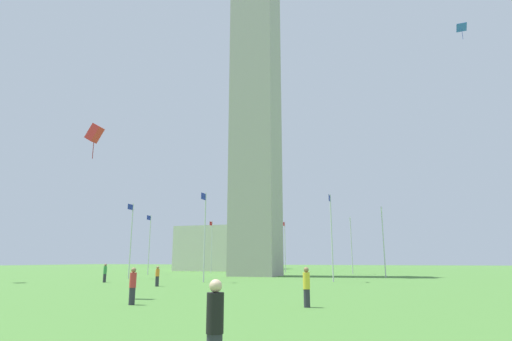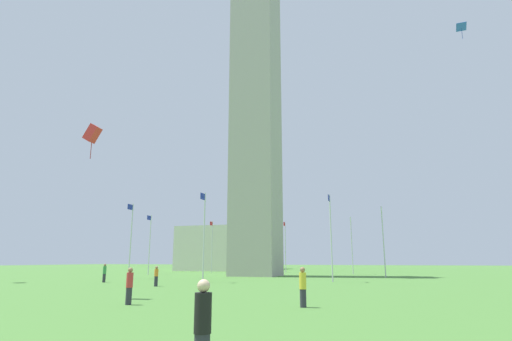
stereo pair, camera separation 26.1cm
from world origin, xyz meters
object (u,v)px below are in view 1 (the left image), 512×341
flagpole_e (383,238)px  kite_blue_diamond (462,28)px  flagpole_n (205,232)px  distant_building (233,250)px  flagpole_ne (331,233)px  person_black_shirt (215,329)px  person_yellow_shirt (307,287)px  kite_red_box (95,133)px  flagpole_sw (212,244)px  person_red_shirt (133,286)px  person_green_shirt (105,273)px  flagpole_w (149,242)px  flagpole_se (351,242)px  flagpole_s (285,244)px  obelisk_monument (256,83)px  person_orange_shirt (157,276)px  flagpole_nw (131,237)px

flagpole_e → kite_blue_diamond: size_ratio=5.26×
flagpole_n → flagpole_e: (-16.70, 16.70, 0.00)m
flagpole_e → distant_building: size_ratio=0.30×
flagpole_ne → person_black_shirt: size_ratio=4.97×
person_yellow_shirt → kite_red_box: size_ratio=0.81×
person_black_shirt → distant_building: distant_building is taller
kite_red_box → flagpole_sw: bearing=-165.1°
flagpole_e → person_red_shirt: bearing=-17.6°
flagpole_sw → kite_red_box: 47.49m
person_green_shirt → kite_red_box: 19.17m
flagpole_w → flagpole_se: bearing=112.5°
person_black_shirt → flagpole_w: bearing=50.7°
flagpole_s → person_yellow_shirt: bearing=14.7°
distant_building → flagpole_se: bearing=52.1°
obelisk_monument → flagpole_s: obelisk_monument is taller
flagpole_n → flagpole_w: size_ratio=1.00×
obelisk_monument → person_black_shirt: obelisk_monument is taller
person_red_shirt → distant_building: 72.87m
person_yellow_shirt → person_orange_shirt: 18.29m
person_yellow_shirt → kite_blue_diamond: size_ratio=1.08×
flagpole_w → flagpole_nw: (11.81, 4.89, 0.00)m
person_orange_shirt → kite_red_box: size_ratio=0.73×
person_yellow_shirt → person_orange_shirt: size_ratio=1.10×
flagpole_s → distant_building: 23.25m
flagpole_n → obelisk_monument: bearing=180.0°
person_yellow_shirt → flagpole_n: bearing=15.3°
person_green_shirt → kite_red_box: size_ratio=0.80×
flagpole_se → person_red_shirt: bearing=-7.8°
flagpole_n → person_black_shirt: flagpole_n is taller
obelisk_monument → person_red_shirt: 45.48m
flagpole_n → flagpole_sw: 30.85m
flagpole_n → flagpole_e: 23.61m
flagpole_s → person_red_shirt: 53.19m
flagpole_ne → flagpole_e: bearing=157.5°
flagpole_se → person_green_shirt: size_ratio=4.97×
flagpole_sw → flagpole_n: bearing=22.5°
flagpole_e → kite_red_box: bearing=-25.9°
flagpole_nw → flagpole_w: bearing=-157.5°
flagpole_ne → flagpole_se: same height
obelisk_monument → flagpole_se: (-11.75, 11.81, -23.20)m
flagpole_ne → flagpole_sw: size_ratio=1.00×
flagpole_ne → flagpole_w: size_ratio=1.00×
person_orange_shirt → flagpole_ne: bearing=-78.3°
flagpole_e → obelisk_monument: bearing=-90.2°
kite_blue_diamond → flagpole_n: bearing=-75.3°
person_green_shirt → person_black_shirt: size_ratio=1.00×
flagpole_se → person_orange_shirt: size_ratio=5.40×
flagpole_s → flagpole_ne: bearing=22.5°
person_red_shirt → distant_building: bearing=-23.1°
flagpole_se → person_green_shirt: bearing=-33.5°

